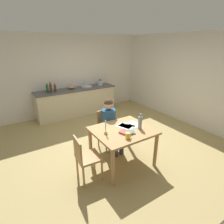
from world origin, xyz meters
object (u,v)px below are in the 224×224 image
at_px(wine_glass_by_kettle, 72,85).
at_px(sink_unit, 87,86).
at_px(book_magazine, 130,132).
at_px(bottle_oil, 47,89).
at_px(wine_bottle_on_table, 140,122).
at_px(bottle_wine_red, 55,88).
at_px(chair_at_table, 107,127).
at_px(coffee_mug, 128,135).
at_px(bottle_vinegar, 51,88).
at_px(wine_glass_near_sink, 76,84).
at_px(book_cookery, 126,133).
at_px(stovetop_kettle, 100,83).
at_px(person_seated, 110,122).
at_px(candlestick, 106,130).
at_px(dining_table, 123,135).
at_px(mixing_bowl, 71,87).
at_px(chair_side_empty, 85,157).

bearing_deg(wine_glass_by_kettle, sink_unit, -17.74).
relative_size(book_magazine, bottle_oil, 0.61).
bearing_deg(wine_bottle_on_table, bottle_wine_red, 102.84).
bearing_deg(chair_at_table, coffee_mug, -100.43).
height_order(bottle_vinegar, wine_glass_near_sink, bottle_vinegar).
bearing_deg(wine_glass_by_kettle, book_cookery, -94.24).
distance_m(stovetop_kettle, wine_glass_near_sink, 0.88).
bearing_deg(wine_glass_by_kettle, wine_bottle_on_table, -88.24).
relative_size(person_seated, candlestick, 4.51).
distance_m(book_magazine, wine_glass_by_kettle, 3.37).
xyz_separation_m(dining_table, bottle_oil, (-0.65, 2.98, 0.37)).
bearing_deg(dining_table, bottle_oil, 102.28).
height_order(book_cookery, sink_unit, sink_unit).
height_order(book_magazine, bottle_oil, bottle_oil).
relative_size(book_cookery, mixing_bowl, 0.92).
relative_size(dining_table, person_seated, 0.93).
relative_size(coffee_mug, wine_glass_near_sink, 0.82).
relative_size(wine_bottle_on_table, bottle_oil, 1.09).
relative_size(book_magazine, wine_glass_by_kettle, 1.12).
relative_size(mixing_bowl, wine_glass_near_sink, 1.60).
height_order(chair_at_table, wine_glass_near_sink, wine_glass_near_sink).
bearing_deg(stovetop_kettle, book_magazine, -109.58).
height_order(chair_side_empty, wine_glass_by_kettle, wine_glass_by_kettle).
bearing_deg(wine_glass_near_sink, bottle_wine_red, -167.15).
bearing_deg(book_cookery, sink_unit, 60.17).
distance_m(bottle_oil, wine_glass_by_kettle, 0.87).
relative_size(book_magazine, bottle_wine_red, 0.70).
distance_m(candlestick, sink_unit, 3.17).
bearing_deg(sink_unit, wine_glass_by_kettle, 162.26).
xyz_separation_m(coffee_mug, book_magazine, (0.16, 0.14, -0.04)).
relative_size(dining_table, stovetop_kettle, 5.04).
xyz_separation_m(coffee_mug, wine_glass_near_sink, (0.44, 3.49, 0.19)).
bearing_deg(chair_side_empty, sink_unit, 64.39).
height_order(book_magazine, wine_bottle_on_table, wine_bottle_on_table).
xyz_separation_m(sink_unit, stovetop_kettle, (0.52, -0.00, 0.08)).
xyz_separation_m(candlestick, sink_unit, (1.02, 3.00, 0.09)).
bearing_deg(person_seated, bottle_oil, 106.86).
xyz_separation_m(dining_table, chair_side_empty, (-0.82, -0.04, -0.17)).
height_order(wine_bottle_on_table, bottle_wine_red, bottle_wine_red).
distance_m(dining_table, bottle_vinegar, 3.11).
bearing_deg(candlestick, coffee_mug, -54.81).
xyz_separation_m(mixing_bowl, stovetop_kettle, (1.05, -0.07, 0.04)).
bearing_deg(coffee_mug, book_magazine, 41.00).
bearing_deg(coffee_mug, bottle_vinegar, 97.11).
distance_m(chair_at_table, chair_side_empty, 1.18).
height_order(dining_table, chair_side_empty, chair_side_empty).
relative_size(chair_at_table, book_cookery, 3.90).
xyz_separation_m(candlestick, wine_glass_by_kettle, (0.56, 3.15, 0.17)).
distance_m(person_seated, chair_side_empty, 1.11).
xyz_separation_m(book_magazine, bottle_vinegar, (-0.58, 3.21, 0.26)).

